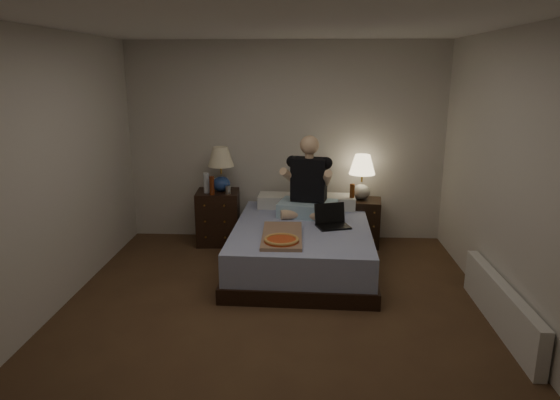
# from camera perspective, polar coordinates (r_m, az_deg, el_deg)

# --- Properties ---
(floor) EXTENTS (4.00, 4.50, 0.00)m
(floor) POSITION_cam_1_polar(r_m,az_deg,el_deg) (4.58, -0.58, -13.26)
(floor) COLOR brown
(floor) RESTS_ON ground
(ceiling) EXTENTS (4.00, 4.50, 0.00)m
(ceiling) POSITION_cam_1_polar(r_m,az_deg,el_deg) (4.06, -0.67, 19.66)
(ceiling) COLOR white
(ceiling) RESTS_ON ground
(wall_back) EXTENTS (4.00, 0.00, 2.50)m
(wall_back) POSITION_cam_1_polar(r_m,az_deg,el_deg) (6.36, 0.61, 6.60)
(wall_back) COLOR silver
(wall_back) RESTS_ON ground
(wall_front) EXTENTS (4.00, 0.00, 2.50)m
(wall_front) POSITION_cam_1_polar(r_m,az_deg,el_deg) (2.02, -4.57, -11.87)
(wall_front) COLOR silver
(wall_front) RESTS_ON ground
(wall_left) EXTENTS (0.00, 4.50, 2.50)m
(wall_left) POSITION_cam_1_polar(r_m,az_deg,el_deg) (4.71, -25.72, 2.23)
(wall_left) COLOR silver
(wall_left) RESTS_ON ground
(wall_right) EXTENTS (0.00, 4.50, 2.50)m
(wall_right) POSITION_cam_1_polar(r_m,az_deg,el_deg) (4.49, 25.76, 1.68)
(wall_right) COLOR silver
(wall_right) RESTS_ON ground
(bed) EXTENTS (1.53, 2.00, 0.49)m
(bed) POSITION_cam_1_polar(r_m,az_deg,el_deg) (5.56, 2.51, -5.32)
(bed) COLOR #5A6CB5
(bed) RESTS_ON floor
(nightstand_left) EXTENTS (0.55, 0.50, 0.67)m
(nightstand_left) POSITION_cam_1_polar(r_m,az_deg,el_deg) (6.36, -7.07, -1.96)
(nightstand_left) COLOR black
(nightstand_left) RESTS_ON floor
(nightstand_right) EXTENTS (0.49, 0.46, 0.58)m
(nightstand_right) POSITION_cam_1_polar(r_m,az_deg,el_deg) (6.34, 9.33, -2.51)
(nightstand_right) COLOR black
(nightstand_right) RESTS_ON floor
(lamp_left) EXTENTS (0.35, 0.35, 0.56)m
(lamp_left) POSITION_cam_1_polar(r_m,az_deg,el_deg) (6.20, -6.76, 3.50)
(lamp_left) COLOR navy
(lamp_left) RESTS_ON nightstand_left
(lamp_right) EXTENTS (0.37, 0.37, 0.56)m
(lamp_right) POSITION_cam_1_polar(r_m,az_deg,el_deg) (6.23, 9.33, 2.59)
(lamp_right) COLOR gray
(lamp_right) RESTS_ON nightstand_right
(water_bottle) EXTENTS (0.07, 0.07, 0.25)m
(water_bottle) POSITION_cam_1_polar(r_m,az_deg,el_deg) (6.18, -8.42, 1.94)
(water_bottle) COLOR silver
(water_bottle) RESTS_ON nightstand_left
(soda_can) EXTENTS (0.07, 0.07, 0.10)m
(soda_can) POSITION_cam_1_polar(r_m,az_deg,el_deg) (6.12, -5.96, 1.16)
(soda_can) COLOR #BCBBB6
(soda_can) RESTS_ON nightstand_left
(beer_bottle_left) EXTENTS (0.06, 0.06, 0.23)m
(beer_bottle_left) POSITION_cam_1_polar(r_m,az_deg,el_deg) (6.08, -7.80, 1.65)
(beer_bottle_left) COLOR #62260E
(beer_bottle_left) RESTS_ON nightstand_left
(beer_bottle_right) EXTENTS (0.06, 0.06, 0.23)m
(beer_bottle_right) POSITION_cam_1_polar(r_m,az_deg,el_deg) (6.10, 8.25, 0.79)
(beer_bottle_right) COLOR #602E0D
(beer_bottle_right) RESTS_ON nightstand_right
(person) EXTENTS (0.75, 0.64, 0.93)m
(person) POSITION_cam_1_polar(r_m,az_deg,el_deg) (5.76, 3.24, 2.72)
(person) COLOR black
(person) RESTS_ON bed
(laptop) EXTENTS (0.41, 0.37, 0.24)m
(laptop) POSITION_cam_1_polar(r_m,az_deg,el_deg) (5.40, 6.13, -1.92)
(laptop) COLOR black
(laptop) RESTS_ON bed
(pizza_box) EXTENTS (0.41, 0.77, 0.08)m
(pizza_box) POSITION_cam_1_polar(r_m,az_deg,el_deg) (4.87, 0.17, -4.70)
(pizza_box) COLOR #9D795E
(pizza_box) RESTS_ON bed
(radiator) EXTENTS (0.10, 1.60, 0.40)m
(radiator) POSITION_cam_1_polar(r_m,az_deg,el_deg) (4.72, 23.90, -11.02)
(radiator) COLOR silver
(radiator) RESTS_ON floor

